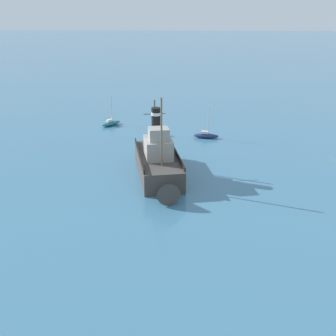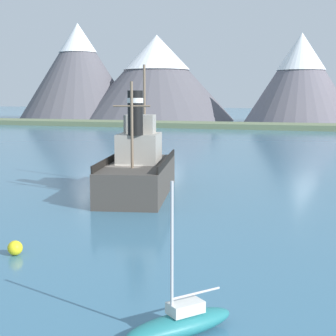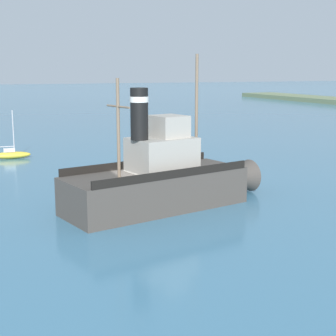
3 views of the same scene
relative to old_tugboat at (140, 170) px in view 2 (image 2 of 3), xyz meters
The scene contains 6 objects.
ground_plane 2.65m from the old_tugboat, 96.90° to the right, with size 600.00×600.00×0.00m, color teal.
mountain_ridge 113.94m from the old_tugboat, 88.97° to the left, with size 173.26×54.84×33.25m.
shoreline_strip 84.45m from the old_tugboat, 90.16° to the left, with size 240.00×12.00×1.20m, color #6B7A56.
old_tugboat is the anchor object (origin of this frame).
sailboat_teal 24.01m from the old_tugboat, 65.71° to the right, with size 3.29×3.61×4.90m.
mooring_buoy 16.50m from the old_tugboat, 89.51° to the right, with size 0.70×0.70×0.70m, color yellow.
Camera 2 is at (14.44, -34.43, 7.37)m, focal length 55.00 mm.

